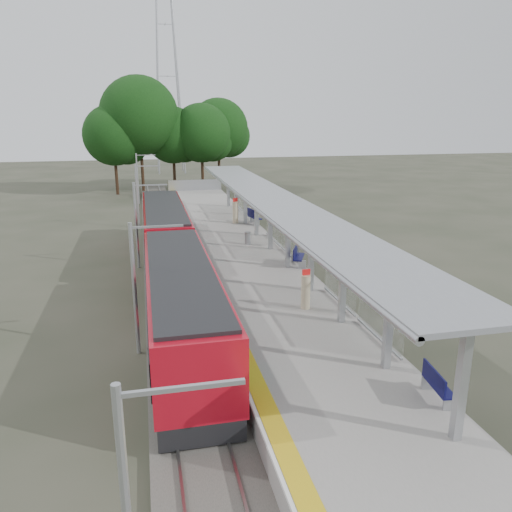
{
  "coord_description": "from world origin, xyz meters",
  "views": [
    {
      "loc": [
        -5.7,
        -12.02,
        9.32
      ],
      "look_at": [
        -0.26,
        12.11,
        2.3
      ],
      "focal_mm": 35.0,
      "sensor_mm": 36.0,
      "label": 1
    }
  ],
  "objects_px": {
    "bench_mid": "(297,255)",
    "bench_far": "(254,216)",
    "train": "(171,257)",
    "info_pillar_far": "(235,212)",
    "bench_near": "(437,384)",
    "info_pillar_near": "(306,292)",
    "litter_bin": "(248,238)"
  },
  "relations": [
    {
      "from": "bench_near",
      "to": "bench_mid",
      "type": "relative_size",
      "value": 0.9
    },
    {
      "from": "bench_near",
      "to": "litter_bin",
      "type": "distance_m",
      "value": 19.77
    },
    {
      "from": "bench_mid",
      "to": "bench_far",
      "type": "bearing_deg",
      "value": 113.64
    },
    {
      "from": "bench_near",
      "to": "info_pillar_near",
      "type": "relative_size",
      "value": 0.84
    },
    {
      "from": "bench_near",
      "to": "info_pillar_near",
      "type": "bearing_deg",
      "value": 107.95
    },
    {
      "from": "info_pillar_far",
      "to": "bench_near",
      "type": "bearing_deg",
      "value": -108.29
    },
    {
      "from": "bench_mid",
      "to": "litter_bin",
      "type": "height_order",
      "value": "bench_mid"
    },
    {
      "from": "info_pillar_far",
      "to": "info_pillar_near",
      "type": "bearing_deg",
      "value": -111.83
    },
    {
      "from": "bench_far",
      "to": "info_pillar_far",
      "type": "height_order",
      "value": "info_pillar_far"
    },
    {
      "from": "info_pillar_near",
      "to": "train",
      "type": "bearing_deg",
      "value": 129.95
    },
    {
      "from": "litter_bin",
      "to": "bench_mid",
      "type": "bearing_deg",
      "value": -71.76
    },
    {
      "from": "bench_far",
      "to": "litter_bin",
      "type": "relative_size",
      "value": 2.15
    },
    {
      "from": "bench_mid",
      "to": "info_pillar_far",
      "type": "height_order",
      "value": "info_pillar_far"
    },
    {
      "from": "litter_bin",
      "to": "info_pillar_near",
      "type": "bearing_deg",
      "value": -89.15
    },
    {
      "from": "bench_far",
      "to": "info_pillar_far",
      "type": "xyz_separation_m",
      "value": [
        -1.33,
        0.66,
        0.25
      ]
    },
    {
      "from": "train",
      "to": "info_pillar_far",
      "type": "relative_size",
      "value": 13.74
    },
    {
      "from": "bench_mid",
      "to": "litter_bin",
      "type": "relative_size",
      "value": 2.06
    },
    {
      "from": "info_pillar_far",
      "to": "bench_mid",
      "type": "bearing_deg",
      "value": -104.79
    },
    {
      "from": "info_pillar_near",
      "to": "bench_mid",
      "type": "bearing_deg",
      "value": 73.61
    },
    {
      "from": "info_pillar_near",
      "to": "litter_bin",
      "type": "height_order",
      "value": "info_pillar_near"
    },
    {
      "from": "bench_far",
      "to": "train",
      "type": "bearing_deg",
      "value": -132.1
    },
    {
      "from": "bench_mid",
      "to": "info_pillar_far",
      "type": "xyz_separation_m",
      "value": [
        -1.33,
        12.22,
        0.28
      ]
    },
    {
      "from": "bench_mid",
      "to": "bench_far",
      "type": "height_order",
      "value": "bench_far"
    },
    {
      "from": "bench_near",
      "to": "bench_far",
      "type": "relative_size",
      "value": 0.86
    },
    {
      "from": "bench_mid",
      "to": "info_pillar_near",
      "type": "xyz_separation_m",
      "value": [
        -1.59,
        -6.39,
        0.2
      ]
    },
    {
      "from": "bench_mid",
      "to": "info_pillar_near",
      "type": "bearing_deg",
      "value": -80.39
    },
    {
      "from": "info_pillar_near",
      "to": "bench_near",
      "type": "bearing_deg",
      "value": -81.47
    },
    {
      "from": "bench_mid",
      "to": "bench_near",
      "type": "bearing_deg",
      "value": -66.64
    },
    {
      "from": "bench_near",
      "to": "bench_mid",
      "type": "height_order",
      "value": "bench_mid"
    },
    {
      "from": "train",
      "to": "bench_mid",
      "type": "bearing_deg",
      "value": 2.74
    },
    {
      "from": "bench_near",
      "to": "train",
      "type": "bearing_deg",
      "value": 123.76
    },
    {
      "from": "bench_far",
      "to": "info_pillar_near",
      "type": "xyz_separation_m",
      "value": [
        -1.59,
        -17.95,
        0.17
      ]
    }
  ]
}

